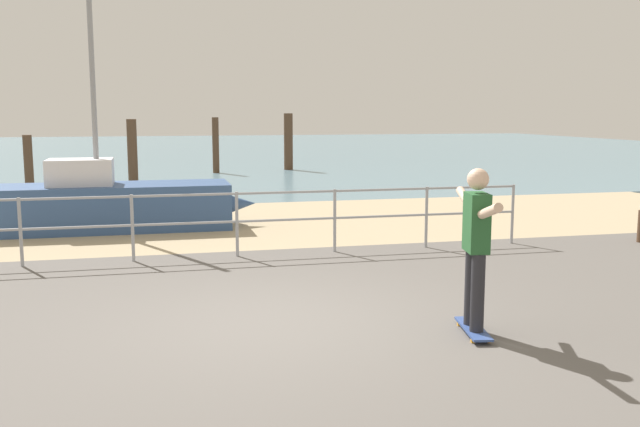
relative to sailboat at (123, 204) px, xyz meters
The scene contains 11 objects.
ground_plane 7.95m from the sailboat, 76.39° to the right, with size 24.00×10.00×0.04m, color #605B56.
beach_strip 1.96m from the sailboat, ahead, with size 24.00×6.00×0.04m, color tan.
sea_surface 28.35m from the sailboat, 86.22° to the left, with size 72.00×50.00×0.04m, color slate.
railing_fence 3.13m from the sailboat, 85.39° to the right, with size 12.80×0.05×1.05m.
sailboat is the anchor object (origin of this frame).
skateboard 8.47m from the sailboat, 63.71° to the right, with size 0.35×0.82×0.08m.
skateboarder 8.48m from the sailboat, 63.71° to the right, with size 0.36×1.44×1.65m.
groyne_post_0 8.23m from the sailboat, 110.71° to the left, with size 0.26×0.26×1.62m, color #513826.
groyne_post_1 8.43m from the sailboat, 90.02° to the left, with size 0.30×0.30×2.06m, color #513826.
groyne_post_2 12.67m from the sailboat, 76.74° to the left, with size 0.24×0.24×2.08m, color #513826.
groyne_post_3 14.35m from the sailboat, 66.10° to the left, with size 0.35×0.35×2.22m, color #513826.
Camera 1 is at (-1.29, -7.30, 2.30)m, focal length 39.37 mm.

